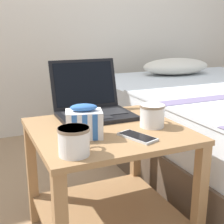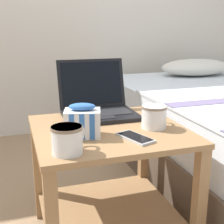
{
  "view_description": "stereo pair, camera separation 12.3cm",
  "coord_description": "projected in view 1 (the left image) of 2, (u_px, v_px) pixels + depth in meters",
  "views": [
    {
      "loc": [
        -0.48,
        -1.13,
        0.93
      ],
      "look_at": [
        0.0,
        -0.04,
        0.61
      ],
      "focal_mm": 50.0,
      "sensor_mm": 36.0,
      "label": 1
    },
    {
      "loc": [
        -0.37,
        -1.18,
        0.93
      ],
      "look_at": [
        0.0,
        -0.04,
        0.61
      ],
      "focal_mm": 50.0,
      "sensor_mm": 36.0,
      "label": 2
    }
  ],
  "objects": [
    {
      "name": "bedside_table",
      "position": [
        108.0,
        169.0,
        1.34
      ],
      "size": [
        0.61,
        0.59,
        0.53
      ],
      "color": "#997047",
      "rests_on": "ground_plane"
    },
    {
      "name": "laptop",
      "position": [
        92.0,
        105.0,
        1.47
      ],
      "size": [
        0.34,
        0.32,
        0.25
      ],
      "color": "black",
      "rests_on": "bedside_table"
    },
    {
      "name": "mug_front_left",
      "position": [
        74.0,
        140.0,
        1.01
      ],
      "size": [
        0.13,
        0.12,
        0.09
      ],
      "color": "white",
      "rests_on": "bedside_table"
    },
    {
      "name": "mug_front_right",
      "position": [
        152.0,
        114.0,
        1.3
      ],
      "size": [
        0.12,
        0.13,
        0.09
      ],
      "color": "white",
      "rests_on": "bedside_table"
    },
    {
      "name": "snack_bag",
      "position": [
        84.0,
        122.0,
        1.17
      ],
      "size": [
        0.16,
        0.13,
        0.13
      ],
      "color": "white",
      "rests_on": "bedside_table"
    },
    {
      "name": "cell_phone",
      "position": [
        137.0,
        137.0,
        1.17
      ],
      "size": [
        0.12,
        0.17,
        0.01
      ],
      "color": "#B7BABC",
      "rests_on": "bedside_table"
    }
  ]
}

